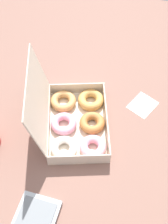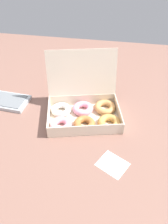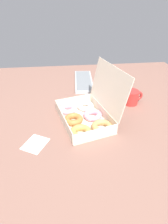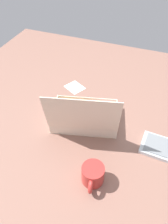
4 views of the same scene
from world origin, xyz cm
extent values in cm
cube|color=#845C4F|center=(0.00, 0.00, -1.00)|extent=(180.00, 180.00, 2.00)
cube|color=beige|center=(1.55, -3.76, 0.20)|extent=(37.43, 29.76, 0.40)
cube|color=beige|center=(-14.19, -7.85, 3.20)|extent=(5.97, 21.59, 5.61)
cube|color=beige|center=(17.28, 0.33, 3.20)|extent=(5.97, 21.59, 5.61)
cube|color=beige|center=(4.29, -14.31, 3.20)|extent=(31.18, 8.46, 5.61)
cube|color=beige|center=(-1.19, 6.79, 3.20)|extent=(31.18, 8.46, 5.61)
cube|color=beige|center=(-1.84, 9.26, 16.86)|extent=(33.13, 13.20, 21.78)
torus|color=pink|center=(-7.48, -11.51, 1.94)|extent=(11.17, 11.17, 3.18)
torus|color=#B87339|center=(2.72, -9.12, 1.94)|extent=(12.95, 12.95, 3.17)
torus|color=tan|center=(13.50, -6.40, 1.94)|extent=(11.34, 11.34, 3.29)
torus|color=white|center=(-10.12, -1.31, 1.94)|extent=(10.74, 10.74, 2.82)
torus|color=pink|center=(0.43, 1.40, 1.94)|extent=(10.31, 10.31, 3.09)
torus|color=tan|center=(10.52, 4.30, 1.94)|extent=(13.68, 13.68, 2.97)
cylinder|color=#B42D29|center=(-13.26, 26.99, 4.20)|extent=(9.22, 9.22, 8.39)
torus|color=#B42D29|center=(-14.13, 31.85, 4.20)|extent=(2.76, 6.55, 6.36)
cylinder|color=black|center=(-13.26, 26.99, 6.88)|extent=(8.11, 8.11, 0.50)
cube|color=white|center=(16.93, -27.22, 0.07)|extent=(13.69, 13.05, 0.15)
camera|label=1|loc=(-62.61, -20.30, 101.10)|focal=50.00mm
camera|label=2|loc=(15.22, -78.64, 69.51)|focal=35.00mm
camera|label=3|loc=(76.68, -12.30, 54.70)|focal=28.00mm
camera|label=4|loc=(-25.67, 70.28, 83.29)|focal=35.00mm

